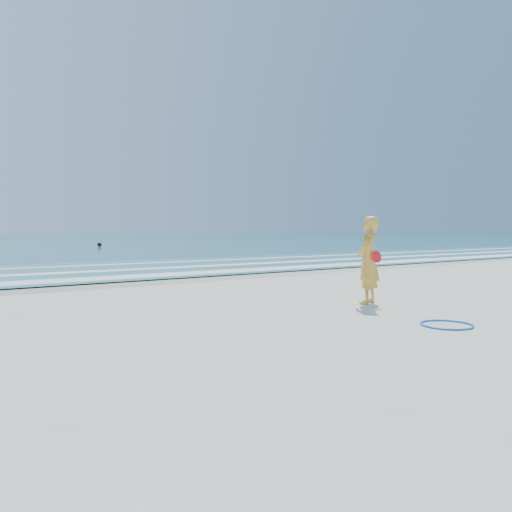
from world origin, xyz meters
TOP-DOWN VIEW (x-y plane):
  - ground at (0.00, 0.00)m, footprint 400.00×400.00m
  - wet_sand at (0.00, 9.00)m, footprint 400.00×2.40m
  - shallow at (0.00, 14.00)m, footprint 400.00×10.00m
  - foam_near at (0.00, 10.30)m, footprint 400.00×1.40m
  - foam_mid at (0.00, 13.20)m, footprint 400.00×0.90m
  - foam_far at (0.00, 16.50)m, footprint 400.00×0.60m
  - hoop at (0.63, -0.92)m, footprint 1.16×1.16m
  - buoy at (8.56, 41.37)m, footprint 0.41×0.41m
  - woman at (1.47, 1.60)m, footprint 0.84×0.72m

SIDE VIEW (x-z plane):
  - ground at x=0.00m, z-range 0.00..0.00m
  - wet_sand at x=0.00m, z-range 0.00..0.00m
  - hoop at x=0.63m, z-range 0.00..0.03m
  - shallow at x=0.00m, z-range 0.04..0.05m
  - foam_near at x=0.00m, z-range 0.05..0.06m
  - foam_mid at x=0.00m, z-range 0.05..0.06m
  - foam_far at x=0.00m, z-range 0.05..0.06m
  - buoy at x=8.56m, z-range 0.04..0.45m
  - woman at x=1.47m, z-range 0.00..1.94m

